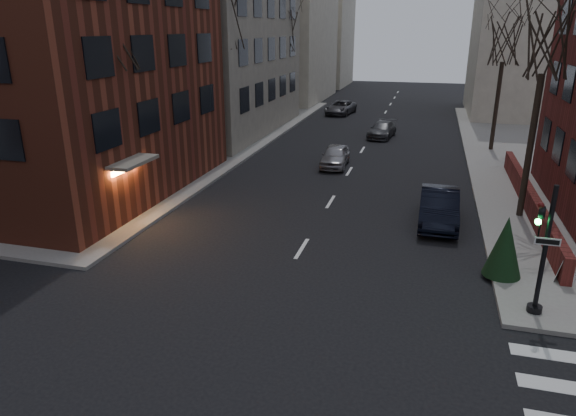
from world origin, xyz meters
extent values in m
cube|color=gray|center=(-29.00, 30.00, 0.07)|extent=(44.00, 44.00, 0.15)
cube|color=brown|center=(-15.50, 16.50, 9.00)|extent=(15.00, 15.00, 18.00)
cube|color=maroon|center=(9.30, 19.00, 0.65)|extent=(0.35, 16.00, 1.00)
cube|color=beige|center=(-15.00, 55.00, 9.00)|extent=(14.00, 16.00, 18.00)
cube|color=beige|center=(15.00, 50.00, 8.00)|extent=(14.00, 14.00, 16.00)
cube|color=beige|center=(-13.00, 72.00, 7.00)|extent=(10.00, 12.00, 14.00)
cylinder|color=black|center=(8.00, 9.00, 2.15)|extent=(0.14, 0.14, 4.00)
cylinder|color=black|center=(8.00, 9.00, 0.25)|extent=(0.44, 0.44, 0.20)
imported|color=black|center=(7.75, 9.00, 3.00)|extent=(0.16, 0.20, 1.00)
sphere|color=#19FF4C|center=(7.68, 8.95, 3.05)|extent=(0.18, 0.18, 0.18)
cube|color=white|center=(8.00, 8.88, 2.50)|extent=(0.70, 0.03, 0.22)
cylinder|color=#2D231C|center=(-8.80, 14.00, 3.47)|extent=(0.28, 0.28, 6.65)
cylinder|color=#2D231C|center=(-8.80, 26.00, 3.65)|extent=(0.28, 0.28, 7.00)
cylinder|color=#2D231C|center=(-8.80, 40.00, 3.30)|extent=(0.28, 0.28, 6.30)
cylinder|color=#2D231C|center=(8.80, 18.00, 3.30)|extent=(0.28, 0.28, 6.30)
cylinder|color=#2D231C|center=(8.80, 32.00, 3.12)|extent=(0.28, 0.28, 5.95)
cylinder|color=black|center=(-8.20, 22.00, 3.15)|extent=(0.12, 0.12, 6.00)
sphere|color=#FFA54C|center=(-8.20, 22.00, 6.25)|extent=(0.36, 0.36, 0.36)
cylinder|color=black|center=(-8.20, 42.00, 3.15)|extent=(0.12, 0.12, 6.00)
sphere|color=#FFA54C|center=(-8.20, 42.00, 6.25)|extent=(0.36, 0.36, 0.36)
imported|color=black|center=(5.19, 16.31, 0.77)|extent=(1.65, 4.70, 1.55)
imported|color=#959499|center=(-1.07, 25.00, 0.67)|extent=(1.69, 3.95, 1.33)
imported|color=#3B3B3F|center=(0.87, 34.87, 0.61)|extent=(2.21, 4.39, 1.22)
imported|color=#46454B|center=(-4.29, 45.44, 0.67)|extent=(2.85, 5.07, 1.34)
cube|color=white|center=(9.36, 11.50, 0.63)|extent=(0.61, 0.71, 0.96)
cone|color=black|center=(7.30, 11.35, 1.23)|extent=(1.50, 1.50, 2.15)
camera|label=1|loc=(4.43, -6.11, 8.28)|focal=32.00mm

